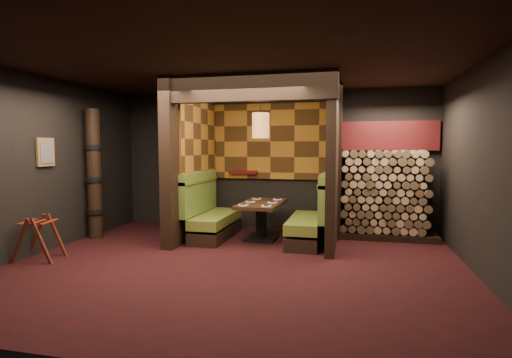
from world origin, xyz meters
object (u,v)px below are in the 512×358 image
object	(u,v)px
luggage_rack	(39,236)
firewood_stack	(388,195)
booth_bench_right	(311,220)
dining_table	(261,215)
totem_column	(94,175)
booth_bench_left	(211,216)
pendant_lamp	(261,126)

from	to	relation	value
luggage_rack	firewood_stack	world-z (taller)	firewood_stack
booth_bench_right	dining_table	xyz separation A→B (m)	(-0.92, 0.02, 0.06)
booth_bench_right	luggage_rack	size ratio (longest dim) A/B	2.20
totem_column	booth_bench_left	bearing A→B (deg)	14.75
dining_table	firewood_stack	size ratio (longest dim) A/B	0.77
booth_bench_left	dining_table	bearing A→B (deg)	0.90
firewood_stack	pendant_lamp	bearing A→B (deg)	-162.09
booth_bench_left	booth_bench_right	xyz separation A→B (m)	(1.89, 0.00, 0.00)
booth_bench_right	totem_column	size ratio (longest dim) A/B	0.67
pendant_lamp	luggage_rack	world-z (taller)	pendant_lamp
booth_bench_right	luggage_rack	distance (m)	4.40
booth_bench_right	dining_table	bearing A→B (deg)	179.05
dining_table	luggage_rack	size ratio (longest dim) A/B	1.83
totem_column	pendant_lamp	bearing A→B (deg)	9.55
pendant_lamp	totem_column	world-z (taller)	pendant_lamp
totem_column	firewood_stack	bearing A→B (deg)	13.19
booth_bench_left	dining_table	xyz separation A→B (m)	(0.97, 0.02, 0.06)
dining_table	totem_column	size ratio (longest dim) A/B	0.56
luggage_rack	booth_bench_left	bearing A→B (deg)	45.43
pendant_lamp	firewood_stack	bearing A→B (deg)	17.91
booth_bench_left	pendant_lamp	distance (m)	1.95
pendant_lamp	totem_column	distance (m)	3.23
booth_bench_right	pendant_lamp	bearing A→B (deg)	-177.84
dining_table	totem_column	world-z (taller)	totem_column
pendant_lamp	booth_bench_right	bearing A→B (deg)	2.16
dining_table	pendant_lamp	size ratio (longest dim) A/B	1.35
luggage_rack	pendant_lamp	bearing A→B (deg)	33.90
dining_table	pendant_lamp	xyz separation A→B (m)	(-0.00, -0.05, 1.63)
booth_bench_right	totem_column	bearing A→B (deg)	-172.14
totem_column	dining_table	bearing A→B (deg)	10.46
dining_table	booth_bench_right	bearing A→B (deg)	-0.95
booth_bench_right	dining_table	distance (m)	0.92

